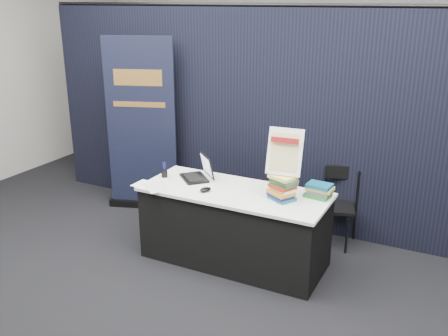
% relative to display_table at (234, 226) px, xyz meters
% --- Properties ---
extents(floor, '(8.00, 8.00, 0.00)m').
position_rel_display_table_xyz_m(floor, '(0.00, -0.55, -0.38)').
color(floor, black).
rests_on(floor, ground).
extents(wall_back, '(8.00, 0.02, 3.50)m').
position_rel_display_table_xyz_m(wall_back, '(0.00, 3.45, 1.37)').
color(wall_back, '#AFAEA6').
rests_on(wall_back, floor).
extents(drape_partition, '(6.00, 0.08, 2.40)m').
position_rel_display_table_xyz_m(drape_partition, '(0.00, 1.05, 0.82)').
color(drape_partition, black).
rests_on(drape_partition, floor).
extents(display_table, '(1.80, 0.75, 0.75)m').
position_rel_display_table_xyz_m(display_table, '(0.00, 0.00, 0.00)').
color(display_table, black).
rests_on(display_table, floor).
extents(laptop, '(0.39, 0.44, 0.25)m').
position_rel_display_table_xyz_m(laptop, '(-0.50, 0.14, 0.43)').
color(laptop, black).
rests_on(laptop, display_table).
extents(mouse, '(0.11, 0.14, 0.04)m').
position_rel_display_table_xyz_m(mouse, '(-0.24, -0.15, 0.39)').
color(mouse, black).
rests_on(mouse, display_table).
extents(brochure_left, '(0.29, 0.21, 0.00)m').
position_rel_display_table_xyz_m(brochure_left, '(-0.82, -0.26, 0.38)').
color(brochure_left, white).
rests_on(brochure_left, display_table).
extents(brochure_mid, '(0.35, 0.34, 0.00)m').
position_rel_display_table_xyz_m(brochure_mid, '(-0.71, -0.27, 0.38)').
color(brochure_mid, silver).
rests_on(brochure_mid, display_table).
extents(brochure_right, '(0.30, 0.22, 0.00)m').
position_rel_display_table_xyz_m(brochure_right, '(-0.60, 0.00, 0.38)').
color(brochure_right, silver).
rests_on(brochure_right, display_table).
extents(pen_cup, '(0.07, 0.07, 0.08)m').
position_rel_display_table_xyz_m(pen_cup, '(-0.80, 0.01, 0.41)').
color(pen_cup, black).
rests_on(pen_cup, display_table).
extents(book_stack_tall, '(0.26, 0.24, 0.23)m').
position_rel_display_table_xyz_m(book_stack_tall, '(0.48, -0.01, 0.49)').
color(book_stack_tall, '#1B5E68').
rests_on(book_stack_tall, display_table).
extents(book_stack_short, '(0.24, 0.19, 0.13)m').
position_rel_display_table_xyz_m(book_stack_short, '(0.76, 0.20, 0.44)').
color(book_stack_short, '#1E7428').
rests_on(book_stack_short, display_table).
extents(info_sign, '(0.33, 0.17, 0.43)m').
position_rel_display_table_xyz_m(info_sign, '(0.48, 0.02, 0.81)').
color(info_sign, black).
rests_on(info_sign, book_stack_tall).
extents(pullup_banner, '(0.87, 0.38, 2.09)m').
position_rel_display_table_xyz_m(pullup_banner, '(-1.58, 0.71, 0.55)').
color(pullup_banner, black).
rests_on(pullup_banner, floor).
extents(stacking_chair, '(0.47, 0.48, 0.81)m').
position_rel_display_table_xyz_m(stacking_chair, '(0.78, 0.86, 0.08)').
color(stacking_chair, black).
rests_on(stacking_chair, floor).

